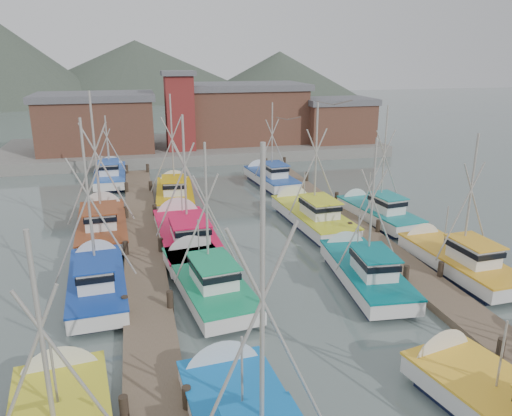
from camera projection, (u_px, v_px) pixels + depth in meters
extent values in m
plane|color=#546563|center=(283.00, 283.00, 26.29)|extent=(260.00, 260.00, 0.00)
cube|color=brown|center=(145.00, 262.00, 28.35)|extent=(2.20, 46.00, 0.40)
cylinder|color=black|center=(125.00, 416.00, 16.00)|extent=(0.30, 0.30, 1.50)
cylinder|color=black|center=(126.00, 311.00, 22.48)|extent=(0.30, 0.30, 1.50)
cylinder|color=black|center=(126.00, 253.00, 28.97)|extent=(0.30, 0.30, 1.50)
cylinder|color=black|center=(127.00, 217.00, 35.46)|extent=(0.30, 0.30, 1.50)
cylinder|color=black|center=(127.00, 191.00, 41.95)|extent=(0.30, 0.30, 1.50)
cylinder|color=black|center=(127.00, 173.00, 48.44)|extent=(0.30, 0.30, 1.50)
cylinder|color=black|center=(187.00, 406.00, 16.45)|extent=(0.30, 0.30, 1.50)
cylinder|color=black|center=(170.00, 306.00, 22.94)|extent=(0.30, 0.30, 1.50)
cylinder|color=black|center=(161.00, 250.00, 29.43)|extent=(0.30, 0.30, 1.50)
cylinder|color=black|center=(155.00, 215.00, 35.92)|extent=(0.30, 0.30, 1.50)
cylinder|color=black|center=(151.00, 190.00, 42.41)|extent=(0.30, 0.30, 1.50)
cylinder|color=black|center=(148.00, 172.00, 48.90)|extent=(0.30, 0.30, 1.50)
cube|color=brown|center=(370.00, 241.00, 31.54)|extent=(2.20, 46.00, 0.40)
cylinder|color=black|center=(499.00, 356.00, 19.18)|extent=(0.30, 0.30, 1.50)
cylinder|color=black|center=(405.00, 279.00, 25.67)|extent=(0.30, 0.30, 1.50)
cylinder|color=black|center=(349.00, 233.00, 32.16)|extent=(0.30, 0.30, 1.50)
cylinder|color=black|center=(312.00, 203.00, 38.65)|extent=(0.30, 0.30, 1.50)
cylinder|color=black|center=(286.00, 181.00, 45.14)|extent=(0.30, 0.30, 1.50)
cylinder|color=black|center=(266.00, 165.00, 51.63)|extent=(0.30, 0.30, 1.50)
cylinder|color=black|center=(440.00, 275.00, 26.13)|extent=(0.30, 0.30, 1.50)
cylinder|color=black|center=(378.00, 231.00, 32.62)|extent=(0.30, 0.30, 1.50)
cylinder|color=black|center=(336.00, 201.00, 39.11)|extent=(0.30, 0.30, 1.50)
cylinder|color=black|center=(307.00, 180.00, 45.60)|extent=(0.30, 0.30, 1.50)
cylinder|color=black|center=(284.00, 164.00, 52.09)|extent=(0.30, 0.30, 1.50)
cube|color=gray|center=(195.00, 148.00, 60.42)|extent=(44.00, 16.00, 1.20)
cube|color=brown|center=(97.00, 125.00, 55.06)|extent=(12.00, 8.00, 5.50)
cube|color=slate|center=(94.00, 97.00, 54.14)|extent=(12.72, 8.48, 0.70)
cube|color=brown|center=(243.00, 115.00, 60.68)|extent=(14.00, 9.00, 6.20)
cube|color=slate|center=(243.00, 86.00, 59.65)|extent=(14.84, 9.54, 0.70)
cube|color=brown|center=(336.00, 123.00, 60.66)|extent=(8.00, 6.00, 4.50)
cube|color=slate|center=(338.00, 101.00, 59.88)|extent=(8.48, 6.36, 0.70)
cube|color=maroon|center=(180.00, 113.00, 54.88)|extent=(3.00, 3.00, 8.00)
cube|color=slate|center=(178.00, 74.00, 53.62)|extent=(3.60, 3.60, 0.50)
cone|color=#444F42|center=(138.00, 94.00, 145.67)|extent=(140.00, 140.00, 30.00)
cone|color=#444F42|center=(279.00, 94.00, 145.51)|extent=(90.00, 90.00, 24.00)
cone|color=silver|center=(219.00, 368.00, 18.30)|extent=(2.97, 1.32, 2.89)
cylinder|color=#A59F97|center=(262.00, 312.00, 12.50)|extent=(0.14, 0.14, 8.58)
cylinder|color=#A59F97|center=(240.00, 351.00, 12.63)|extent=(3.05, 0.34, 6.70)
cylinder|color=#A59F97|center=(284.00, 343.00, 12.98)|extent=(3.05, 0.34, 6.70)
cylinder|color=#A59F97|center=(242.00, 374.00, 15.10)|extent=(0.08, 0.08, 2.58)
cone|color=silver|center=(430.00, 356.00, 19.02)|extent=(2.97, 1.65, 2.80)
cylinder|color=#A59F97|center=(502.00, 355.00, 16.03)|extent=(0.09, 0.09, 2.50)
cone|color=silver|center=(62.00, 373.00, 18.00)|extent=(2.93, 1.41, 2.82)
cylinder|color=#A59F97|center=(44.00, 351.00, 12.64)|extent=(0.15, 0.15, 6.55)
cylinder|color=#A59F97|center=(21.00, 382.00, 12.67)|extent=(2.35, 0.37, 5.13)
cylinder|color=#A59F97|center=(73.00, 372.00, 13.08)|extent=(2.35, 0.37, 5.13)
cylinder|color=#A59F97|center=(55.00, 379.00, 14.88)|extent=(0.09, 0.09, 2.72)
cube|color=black|center=(208.00, 294.00, 24.99)|extent=(3.45, 7.76, 0.70)
cube|color=silver|center=(208.00, 282.00, 24.80)|extent=(3.92, 8.82, 0.80)
cube|color=#139661|center=(208.00, 275.00, 24.68)|extent=(4.01, 8.92, 0.10)
cone|color=silver|center=(187.00, 254.00, 28.62)|extent=(2.79, 1.45, 2.66)
cube|color=silver|center=(213.00, 273.00, 23.61)|extent=(2.05, 2.77, 1.10)
cube|color=black|center=(213.00, 268.00, 23.54)|extent=(2.20, 3.04, 0.28)
cube|color=#139661|center=(213.00, 261.00, 23.43)|extent=(2.33, 3.22, 0.07)
cylinder|color=#A59F97|center=(207.00, 212.00, 23.54)|extent=(0.13, 0.13, 6.63)
cylinder|color=#A59F97|center=(196.00, 229.00, 23.58)|extent=(2.37, 0.41, 5.19)
cylinder|color=#A59F97|center=(218.00, 226.00, 23.96)|extent=(2.37, 0.41, 5.19)
cylinder|color=#A59F97|center=(199.00, 242.00, 25.68)|extent=(0.08, 0.08, 2.38)
cube|color=black|center=(365.00, 285.00, 25.96)|extent=(2.88, 7.17, 0.70)
cube|color=silver|center=(366.00, 273.00, 25.77)|extent=(3.28, 8.14, 0.80)
cube|color=#036C73|center=(366.00, 267.00, 25.65)|extent=(3.36, 8.23, 0.10)
cone|color=silver|center=(342.00, 248.00, 29.56)|extent=(2.57, 1.31, 2.48)
cube|color=silver|center=(374.00, 264.00, 24.58)|extent=(1.81, 2.52, 1.10)
cube|color=black|center=(374.00, 259.00, 24.51)|extent=(1.93, 2.76, 0.28)
cube|color=#036C73|center=(375.00, 253.00, 24.41)|extent=(2.05, 2.93, 0.07)
cylinder|color=#A59F97|center=(372.00, 205.00, 24.50)|extent=(0.12, 0.12, 6.67)
cylinder|color=#A59F97|center=(361.00, 221.00, 24.66)|extent=(2.38, 0.29, 5.21)
cylinder|color=#A59F97|center=(381.00, 220.00, 24.81)|extent=(2.38, 0.29, 5.21)
cylinder|color=#A59F97|center=(358.00, 235.00, 26.64)|extent=(0.07, 0.07, 2.22)
cube|color=black|center=(98.00, 295.00, 24.81)|extent=(2.70, 7.10, 0.70)
cube|color=silver|center=(97.00, 284.00, 24.62)|extent=(3.06, 8.07, 0.80)
cube|color=#12399E|center=(97.00, 277.00, 24.50)|extent=(3.15, 8.16, 0.10)
cone|color=silver|center=(97.00, 257.00, 28.27)|extent=(2.54, 1.25, 2.47)
cube|color=silver|center=(95.00, 274.00, 23.47)|extent=(1.74, 2.47, 1.10)
cube|color=black|center=(95.00, 269.00, 23.40)|extent=(1.86, 2.72, 0.28)
cube|color=#12399E|center=(94.00, 262.00, 23.29)|extent=(1.97, 2.88, 0.07)
cylinder|color=#A59F97|center=(89.00, 202.00, 23.20)|extent=(0.13, 0.13, 7.76)
cylinder|color=#A59F97|center=(78.00, 221.00, 23.31)|extent=(2.76, 0.26, 6.06)
cylinder|color=#A59F97|center=(103.00, 219.00, 23.62)|extent=(2.76, 0.26, 6.06)
cylinder|color=#A59F97|center=(94.00, 243.00, 25.44)|extent=(0.07, 0.07, 2.38)
cube|color=black|center=(458.00, 273.00, 27.37)|extent=(2.67, 7.09, 0.70)
cube|color=silver|center=(459.00, 262.00, 27.17)|extent=(3.03, 8.06, 0.80)
cube|color=gold|center=(460.00, 255.00, 27.06)|extent=(3.12, 8.14, 0.10)
cone|color=silver|center=(417.00, 240.00, 30.84)|extent=(2.56, 1.23, 2.51)
cube|color=silver|center=(474.00, 252.00, 26.02)|extent=(1.74, 2.46, 1.10)
cube|color=black|center=(474.00, 248.00, 25.95)|extent=(1.86, 2.71, 0.28)
cube|color=gold|center=(475.00, 242.00, 25.84)|extent=(1.97, 2.87, 0.07)
cylinder|color=#A59F97|center=(470.00, 197.00, 25.92)|extent=(0.12, 0.12, 6.65)
cylinder|color=#A59F97|center=(460.00, 212.00, 26.00)|extent=(2.38, 0.21, 5.20)
cylinder|color=#A59F97|center=(477.00, 210.00, 26.30)|extent=(2.38, 0.21, 5.20)
cylinder|color=#A59F97|center=(446.00, 226.00, 28.00)|extent=(0.07, 0.07, 2.32)
cube|color=black|center=(188.00, 247.00, 30.97)|extent=(3.13, 8.68, 0.70)
cube|color=silver|center=(187.00, 237.00, 30.78)|extent=(3.56, 9.86, 0.80)
cube|color=#E40B40|center=(187.00, 232.00, 30.66)|extent=(3.65, 9.96, 0.10)
cone|color=silver|center=(177.00, 216.00, 35.29)|extent=(3.09, 1.22, 3.04)
cube|color=silver|center=(189.00, 229.00, 29.42)|extent=(2.08, 3.00, 1.10)
cube|color=black|center=(189.00, 225.00, 29.35)|extent=(2.22, 3.30, 0.28)
cube|color=#E40B40|center=(189.00, 220.00, 29.24)|extent=(2.35, 3.49, 0.07)
cylinder|color=#A59F97|center=(185.00, 176.00, 29.41)|extent=(0.14, 0.14, 7.14)
cylinder|color=#A59F97|center=(175.00, 190.00, 29.50)|extent=(2.56, 0.20, 5.59)
cylinder|color=#A59F97|center=(196.00, 189.00, 29.83)|extent=(2.56, 0.20, 5.59)
cylinder|color=#A59F97|center=(182.00, 205.00, 31.91)|extent=(0.08, 0.08, 2.72)
cube|color=black|center=(312.00, 225.00, 34.94)|extent=(3.08, 7.95, 0.70)
cube|color=silver|center=(313.00, 216.00, 34.74)|extent=(3.50, 9.04, 0.80)
cube|color=yellow|center=(313.00, 211.00, 34.63)|extent=(3.59, 9.13, 0.10)
cone|color=silver|center=(289.00, 201.00, 38.81)|extent=(2.84, 1.29, 2.77)
cube|color=silver|center=(320.00, 208.00, 33.49)|extent=(1.97, 2.78, 1.10)
cube|color=black|center=(320.00, 204.00, 33.42)|extent=(2.10, 3.05, 0.28)
cube|color=yellow|center=(320.00, 199.00, 33.32)|extent=(2.23, 3.23, 0.07)
cylinder|color=#A59F97|center=(316.00, 159.00, 33.36)|extent=(0.13, 0.13, 7.42)
cylinder|color=#A59F97|center=(308.00, 172.00, 33.45)|extent=(2.65, 0.28, 5.80)
cylinder|color=#A59F97|center=(323.00, 171.00, 33.78)|extent=(2.65, 0.28, 5.80)
cylinder|color=#A59F97|center=(304.00, 188.00, 35.71)|extent=(0.08, 0.08, 2.47)
cube|color=black|center=(103.00, 235.00, 33.06)|extent=(2.95, 8.16, 0.70)
cube|color=silver|center=(102.00, 226.00, 32.87)|extent=(3.36, 9.27, 0.80)
cube|color=brown|center=(102.00, 220.00, 32.76)|extent=(3.45, 9.36, 0.10)
cone|color=silver|center=(103.00, 208.00, 37.11)|extent=(2.90, 1.22, 2.86)
cube|color=silver|center=(101.00, 217.00, 31.58)|extent=(1.96, 2.82, 1.10)
cube|color=black|center=(101.00, 214.00, 31.51)|extent=(2.09, 3.10, 0.28)
cube|color=brown|center=(100.00, 208.00, 31.40)|extent=(2.21, 3.29, 0.07)
cylinder|color=#A59F97|center=(96.00, 158.00, 31.34)|extent=(0.14, 0.14, 8.31)
cylinder|color=#A59F97|center=(87.00, 174.00, 31.47)|extent=(2.97, 0.23, 6.49)
cylinder|color=#A59F97|center=(107.00, 173.00, 31.80)|extent=(2.97, 0.23, 6.49)
cylinder|color=#A59F97|center=(100.00, 196.00, 33.90)|extent=(0.08, 0.08, 2.75)
cube|color=black|center=(378.00, 222.00, 35.60)|extent=(2.96, 6.75, 0.70)
cube|color=silver|center=(379.00, 213.00, 35.41)|extent=(3.36, 7.67, 0.80)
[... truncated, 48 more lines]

